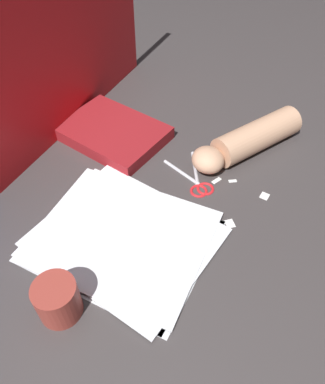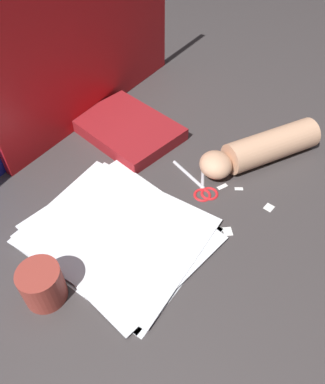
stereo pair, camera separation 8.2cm
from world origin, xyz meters
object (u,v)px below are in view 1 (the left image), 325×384
object	(u,v)px
scissors	(196,180)
mug	(58,300)
book_closed	(113,133)
hand_forearm	(248,140)
paper_stack	(123,238)

from	to	relation	value
scissors	mug	distance (m)	0.43
book_closed	hand_forearm	bearing A→B (deg)	-70.04
paper_stack	scissors	world-z (taller)	paper_stack
paper_stack	scissors	xyz separation A→B (m)	(0.24, -0.06, -0.00)
book_closed	hand_forearm	size ratio (longest dim) A/B	0.89
book_closed	scissors	xyz separation A→B (m)	(-0.04, -0.28, -0.01)
paper_stack	mug	distance (m)	0.19
mug	paper_stack	bearing A→B (deg)	-3.09
book_closed	scissors	world-z (taller)	book_closed
hand_forearm	paper_stack	bearing A→B (deg)	162.38
paper_stack	mug	world-z (taller)	mug
scissors	mug	xyz separation A→B (m)	(-0.43, 0.07, 0.04)
mug	hand_forearm	bearing A→B (deg)	-13.08
mug	book_closed	bearing A→B (deg)	23.72
paper_stack	scissors	bearing A→B (deg)	-14.43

